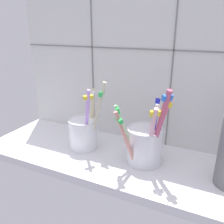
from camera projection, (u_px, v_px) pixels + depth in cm
name	position (u px, v px, depth cm)	size (l,w,h in cm)	color
counter_slab	(111.00, 159.00, 57.02)	(64.00, 22.00, 2.00)	silver
tile_wall_back	(131.00, 63.00, 59.87)	(64.00, 2.20, 45.00)	silver
toothbrush_cup_left	(84.00, 131.00, 58.94)	(10.29, 7.45, 17.62)	white
toothbrush_cup_right	(145.00, 143.00, 52.10)	(12.00, 11.92, 18.56)	silver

